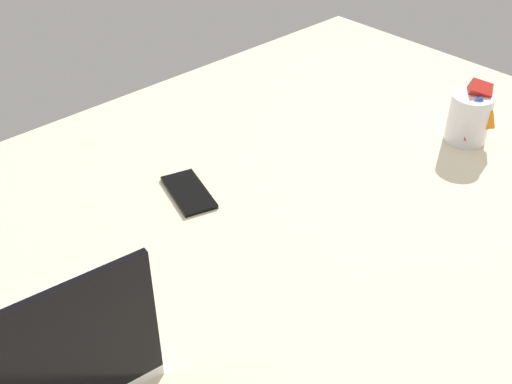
{
  "coord_description": "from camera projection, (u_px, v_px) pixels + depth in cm",
  "views": [
    {
      "loc": [
        64.42,
        56.83,
        91.38
      ],
      "look_at": [
        1.23,
        -11.12,
        24.0
      ],
      "focal_mm": 44.18,
      "sensor_mm": 36.0,
      "label": 1
    }
  ],
  "objects": [
    {
      "name": "laptop",
      "position": [
        23.0,
        370.0,
        0.84
      ],
      "size": [
        35.6,
        26.92,
        23.0
      ],
      "rotation": [
        0.0,
        0.0,
        -0.12
      ],
      "color": "silver",
      "rests_on": "bed_mattress"
    },
    {
      "name": "snack_cup",
      "position": [
        469.0,
        117.0,
        1.38
      ],
      "size": [
        9.69,
        10.72,
        14.03
      ],
      "color": "silver",
      "rests_on": "bed_mattress"
    },
    {
      "name": "cell_phone",
      "position": [
        189.0,
        192.0,
        1.24
      ],
      "size": [
        10.52,
        15.36,
        0.8
      ],
      "primitive_type": "cube",
      "rotation": [
        0.0,
        0.0,
        5.99
      ],
      "color": "black",
      "rests_on": "bed_mattress"
    },
    {
      "name": "bed_mattress",
      "position": [
        301.0,
        280.0,
        1.18
      ],
      "size": [
        180.0,
        140.0,
        18.0
      ],
      "primitive_type": "cube",
      "color": "beige",
      "rests_on": "ground"
    }
  ]
}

